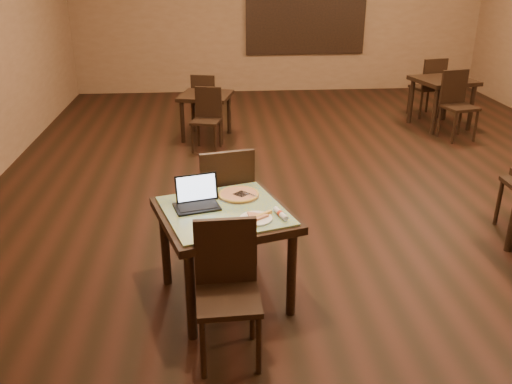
{
  "coord_description": "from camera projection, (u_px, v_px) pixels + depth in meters",
  "views": [
    {
      "loc": [
        -1.35,
        -5.9,
        2.45
      ],
      "look_at": [
        -1.05,
        -2.18,
        0.85
      ],
      "focal_mm": 38.0,
      "sensor_mm": 36.0,
      "label": 1
    }
  ],
  "objects": [
    {
      "name": "ground",
      "position": [
        329.0,
        183.0,
        6.47
      ],
      "size": [
        10.0,
        10.0,
        0.0
      ],
      "primitive_type": "plane",
      "color": "black",
      "rests_on": "ground"
    },
    {
      "name": "wall_back",
      "position": [
        280.0,
        13.0,
        10.46
      ],
      "size": [
        8.0,
        0.02,
        3.0
      ],
      "primitive_type": "cube",
      "color": "#8D6848",
      "rests_on": "ground"
    },
    {
      "name": "mural",
      "position": [
        306.0,
        11.0,
        10.44
      ],
      "size": [
        2.34,
        0.05,
        1.64
      ],
      "color": "#235281",
      "rests_on": "wall_back"
    },
    {
      "name": "tiled_table",
      "position": [
        224.0,
        222.0,
        4.02
      ],
      "size": [
        1.15,
        1.15,
        0.76
      ],
      "rotation": [
        0.0,
        0.0,
        0.3
      ],
      "color": "black",
      "rests_on": "ground"
    },
    {
      "name": "chair_main_near",
      "position": [
        227.0,
        283.0,
        3.5
      ],
      "size": [
        0.42,
        0.42,
        0.94
      ],
      "rotation": [
        0.0,
        0.0,
        0.04
      ],
      "color": "black",
      "rests_on": "ground"
    },
    {
      "name": "chair_main_far",
      "position": [
        225.0,
        198.0,
        4.61
      ],
      "size": [
        0.54,
        0.54,
        1.04
      ],
      "rotation": [
        0.0,
        0.0,
        3.36
      ],
      "color": "black",
      "rests_on": "ground"
    },
    {
      "name": "laptop",
      "position": [
        197.0,
        198.0,
        4.03
      ],
      "size": [
        0.37,
        0.33,
        0.22
      ],
      "rotation": [
        0.0,
        0.0,
        0.26
      ],
      "color": "black",
      "rests_on": "tiled_table"
    },
    {
      "name": "plate",
      "position": [
        256.0,
        219.0,
        3.83
      ],
      "size": [
        0.23,
        0.23,
        0.01
      ],
      "primitive_type": "cylinder",
      "color": "white",
      "rests_on": "tiled_table"
    },
    {
      "name": "pizza_slice",
      "position": [
        256.0,
        217.0,
        3.82
      ],
      "size": [
        0.27,
        0.27,
        0.02
      ],
      "primitive_type": null,
      "rotation": [
        0.0,
        0.0,
        0.65
      ],
      "color": "beige",
      "rests_on": "plate"
    },
    {
      "name": "pizza_pan",
      "position": [
        239.0,
        196.0,
        4.21
      ],
      "size": [
        0.32,
        0.32,
        0.01
      ],
      "primitive_type": "cylinder",
      "color": "silver",
      "rests_on": "tiled_table"
    },
    {
      "name": "pizza_whole",
      "position": [
        239.0,
        194.0,
        4.2
      ],
      "size": [
        0.32,
        0.32,
        0.02
      ],
      "color": "beige",
      "rests_on": "pizza_pan"
    },
    {
      "name": "spatula",
      "position": [
        241.0,
        194.0,
        4.18
      ],
      "size": [
        0.23,
        0.24,
        0.01
      ],
      "primitive_type": "cube",
      "rotation": [
        0.0,
        0.0,
        0.75
      ],
      "color": "silver",
      "rests_on": "pizza_whole"
    },
    {
      "name": "napkin_roll",
      "position": [
        280.0,
        214.0,
        3.87
      ],
      "size": [
        0.09,
        0.19,
        0.04
      ],
      "rotation": [
        0.0,
        0.0,
        0.31
      ],
      "color": "white",
      "rests_on": "tiled_table"
    },
    {
      "name": "other_table_a",
      "position": [
        443.0,
        87.0,
        8.42
      ],
      "size": [
        0.97,
        0.97,
        0.76
      ],
      "rotation": [
        0.0,
        0.0,
        0.22
      ],
      "color": "black",
      "rests_on": "ground"
    },
    {
      "name": "other_table_a_chair_near",
      "position": [
        457.0,
        101.0,
        7.92
      ],
      "size": [
        0.51,
        0.51,
        0.99
      ],
      "rotation": [
        0.0,
        0.0,
        0.22
      ],
      "color": "black",
      "rests_on": "ground"
    },
    {
      "name": "other_table_a_chair_far",
      "position": [
        430.0,
        84.0,
        8.98
      ],
      "size": [
        0.51,
        0.51,
        0.99
      ],
      "rotation": [
        0.0,
        0.0,
        3.36
      ],
      "color": "black",
      "rests_on": "ground"
    },
    {
      "name": "other_table_b",
      "position": [
        206.0,
        102.0,
        7.9
      ],
      "size": [
        0.86,
        0.86,
        0.66
      ],
      "rotation": [
        0.0,
        0.0,
        -0.25
      ],
      "color": "black",
      "rests_on": "ground"
    },
    {
      "name": "other_table_b_chair_near",
      "position": [
        207.0,
        115.0,
        7.47
      ],
      "size": [
        0.45,
        0.45,
        0.85
      ],
      "rotation": [
        0.0,
        0.0,
        -0.25
      ],
      "color": "black",
      "rests_on": "ground"
    },
    {
      "name": "other_table_b_chair_far",
      "position": [
        205.0,
        98.0,
        8.38
      ],
      "size": [
        0.45,
        0.45,
        0.85
      ],
      "rotation": [
        0.0,
        0.0,
        2.89
      ],
      "color": "black",
      "rests_on": "ground"
    }
  ]
}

